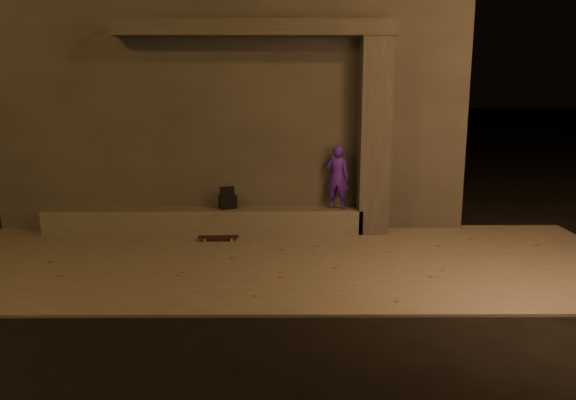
{
  "coord_description": "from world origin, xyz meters",
  "views": [
    {
      "loc": [
        0.05,
        -6.64,
        2.82
      ],
      "look_at": [
        0.1,
        2.0,
        1.02
      ],
      "focal_mm": 35.0,
      "sensor_mm": 36.0,
      "label": 1
    }
  ],
  "objects_px": {
    "backpack": "(228,201)",
    "skateboard": "(218,237)",
    "skateboarder": "(337,177)",
    "column": "(374,137)"
  },
  "relations": [
    {
      "from": "column",
      "to": "skateboarder",
      "type": "height_order",
      "value": "column"
    },
    {
      "from": "column",
      "to": "skateboard",
      "type": "height_order",
      "value": "column"
    },
    {
      "from": "column",
      "to": "skateboard",
      "type": "distance_m",
      "value": 3.4
    },
    {
      "from": "skateboarder",
      "to": "backpack",
      "type": "relative_size",
      "value": 2.75
    },
    {
      "from": "column",
      "to": "backpack",
      "type": "distance_m",
      "value": 2.99
    },
    {
      "from": "column",
      "to": "skateboarder",
      "type": "xyz_separation_m",
      "value": [
        -0.67,
        0.0,
        -0.75
      ]
    },
    {
      "from": "skateboarder",
      "to": "skateboard",
      "type": "height_order",
      "value": "skateboarder"
    },
    {
      "from": "column",
      "to": "backpack",
      "type": "relative_size",
      "value": 8.23
    },
    {
      "from": "backpack",
      "to": "skateboard",
      "type": "bearing_deg",
      "value": -122.65
    },
    {
      "from": "backpack",
      "to": "skateboard",
      "type": "relative_size",
      "value": 0.6
    }
  ]
}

